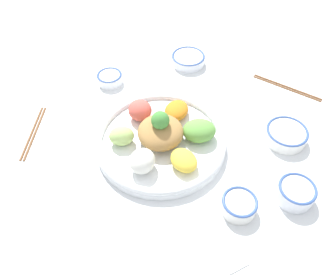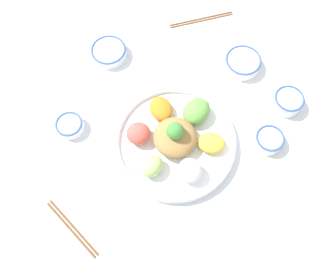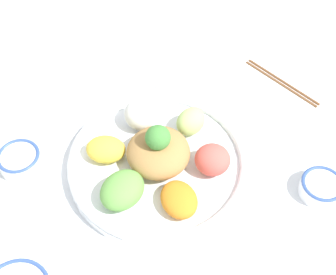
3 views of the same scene
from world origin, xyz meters
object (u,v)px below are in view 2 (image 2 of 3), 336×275
(chopsticks_pair_far, at_px, (72,228))
(sauce_bowl_dark, at_px, (109,52))
(sauce_bowl_red, at_px, (70,125))
(rice_bowl_plain, at_px, (269,140))
(sauce_bowl_far, at_px, (243,63))
(rice_bowl_blue, at_px, (288,101))
(chopsticks_pair_near, at_px, (201,19))
(salad_platter, at_px, (175,140))
(serving_spoon_extra, at_px, (300,192))
(serving_spoon_main, at_px, (194,238))

(chopsticks_pair_far, bearing_deg, sauce_bowl_dark, -52.08)
(sauce_bowl_red, distance_m, rice_bowl_plain, 0.60)
(sauce_bowl_dark, height_order, sauce_bowl_far, sauce_bowl_far)
(sauce_bowl_far, bearing_deg, sauce_bowl_dark, -21.28)
(rice_bowl_blue, height_order, chopsticks_pair_near, rice_bowl_blue)
(salad_platter, height_order, chopsticks_pair_near, salad_platter)
(sauce_bowl_far, bearing_deg, rice_bowl_blue, 115.66)
(sauce_bowl_red, bearing_deg, serving_spoon_extra, 147.85)
(sauce_bowl_red, height_order, sauce_bowl_dark, same)
(sauce_bowl_dark, xyz_separation_m, serving_spoon_extra, (-0.43, 0.61, -0.02))
(rice_bowl_plain, height_order, serving_spoon_main, rice_bowl_plain)
(salad_platter, height_order, rice_bowl_blue, salad_platter)
(rice_bowl_blue, bearing_deg, sauce_bowl_far, -64.34)
(sauce_bowl_red, distance_m, serving_spoon_extra, 0.71)
(sauce_bowl_dark, xyz_separation_m, serving_spoon_main, (-0.10, 0.65, -0.02))
(sauce_bowl_red, xyz_separation_m, serving_spoon_main, (-0.27, 0.41, -0.02))
(rice_bowl_blue, relative_size, serving_spoon_extra, 0.83)
(serving_spoon_extra, bearing_deg, chopsticks_pair_far, 114.94)
(chopsticks_pair_near, bearing_deg, sauce_bowl_far, -72.24)
(rice_bowl_plain, bearing_deg, serving_spoon_main, 34.83)
(rice_bowl_plain, relative_size, chopsticks_pair_near, 0.37)
(chopsticks_pair_near, bearing_deg, sauce_bowl_red, -150.01)
(salad_platter, relative_size, chopsticks_pair_far, 1.95)
(salad_platter, xyz_separation_m, sauce_bowl_red, (0.29, -0.14, -0.01))
(sauce_bowl_red, bearing_deg, sauce_bowl_dark, -126.19)
(chopsticks_pair_far, bearing_deg, serving_spoon_main, -139.66)
(sauce_bowl_dark, height_order, chopsticks_pair_far, sauce_bowl_dark)
(rice_bowl_blue, distance_m, chopsticks_pair_near, 0.43)
(sauce_bowl_red, height_order, chopsticks_pair_far, sauce_bowl_red)
(rice_bowl_blue, xyz_separation_m, serving_spoon_main, (0.40, 0.31, -0.02))
(sauce_bowl_far, bearing_deg, chopsticks_pair_far, 30.36)
(rice_bowl_plain, xyz_separation_m, serving_spoon_main, (0.30, 0.21, -0.02))
(serving_spoon_extra, bearing_deg, sauce_bowl_red, 89.50)
(sauce_bowl_red, bearing_deg, chopsticks_pair_near, -150.40)
(sauce_bowl_far, bearing_deg, chopsticks_pair_near, -72.63)
(chopsticks_pair_near, distance_m, serving_spoon_extra, 0.67)
(sauce_bowl_dark, height_order, serving_spoon_extra, sauce_bowl_dark)
(chopsticks_pair_far, bearing_deg, salad_platter, -94.10)
(salad_platter, height_order, serving_spoon_main, salad_platter)
(chopsticks_pair_far, relative_size, serving_spoon_extra, 1.67)
(sauce_bowl_far, height_order, serving_spoon_main, sauce_bowl_far)
(rice_bowl_blue, distance_m, chopsticks_pair_far, 0.74)
(rice_bowl_plain, distance_m, sauce_bowl_far, 0.28)
(sauce_bowl_red, xyz_separation_m, rice_bowl_blue, (-0.67, 0.10, 0.01))
(rice_bowl_blue, bearing_deg, salad_platter, 4.78)
(rice_bowl_plain, height_order, serving_spoon_extra, rice_bowl_plain)
(salad_platter, xyz_separation_m, serving_spoon_main, (0.03, 0.28, -0.03))
(sauce_bowl_red, distance_m, chopsticks_pair_far, 0.30)
(serving_spoon_main, relative_size, serving_spoon_extra, 1.12)
(salad_platter, relative_size, sauce_bowl_red, 4.39)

